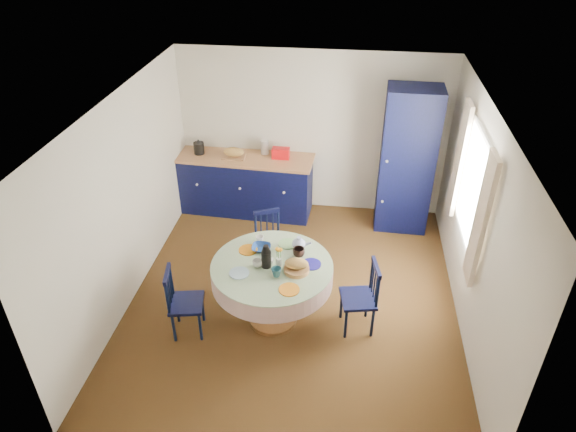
# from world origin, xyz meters

# --- Properties ---
(floor) EXTENTS (4.50, 4.50, 0.00)m
(floor) POSITION_xyz_m (0.00, 0.00, 0.00)
(floor) COLOR black
(floor) RESTS_ON ground
(ceiling) EXTENTS (4.50, 4.50, 0.00)m
(ceiling) POSITION_xyz_m (0.00, 0.00, 2.50)
(ceiling) COLOR white
(ceiling) RESTS_ON wall_back
(wall_back) EXTENTS (4.00, 0.02, 2.50)m
(wall_back) POSITION_xyz_m (0.00, 2.25, 1.25)
(wall_back) COLOR beige
(wall_back) RESTS_ON floor
(wall_left) EXTENTS (0.02, 4.50, 2.50)m
(wall_left) POSITION_xyz_m (-2.00, 0.00, 1.25)
(wall_left) COLOR beige
(wall_left) RESTS_ON floor
(wall_right) EXTENTS (0.02, 4.50, 2.50)m
(wall_right) POSITION_xyz_m (2.00, 0.00, 1.25)
(wall_right) COLOR beige
(wall_right) RESTS_ON floor
(window) EXTENTS (0.10, 1.74, 1.45)m
(window) POSITION_xyz_m (1.95, 0.30, 1.52)
(window) COLOR white
(window) RESTS_ON wall_right
(kitchen_counter) EXTENTS (2.13, 0.76, 1.18)m
(kitchen_counter) POSITION_xyz_m (-1.00, 1.96, 0.48)
(kitchen_counter) COLOR black
(kitchen_counter) RESTS_ON floor
(pantry_cabinet) EXTENTS (0.76, 0.56, 2.15)m
(pantry_cabinet) POSITION_xyz_m (1.40, 1.85, 1.07)
(pantry_cabinet) COLOR black
(pantry_cabinet) RESTS_ON floor
(dining_table) EXTENTS (1.36, 1.36, 1.11)m
(dining_table) POSITION_xyz_m (-0.19, -0.46, 0.70)
(dining_table) COLOR brown
(dining_table) RESTS_ON floor
(chair_left) EXTENTS (0.43, 0.45, 0.87)m
(chair_left) POSITION_xyz_m (-1.16, -0.76, 0.44)
(chair_left) COLOR black
(chair_left) RESTS_ON floor
(chair_far) EXTENTS (0.49, 0.48, 0.85)m
(chair_far) POSITION_xyz_m (-0.39, 0.53, 0.43)
(chair_far) COLOR black
(chair_far) RESTS_ON floor
(chair_right) EXTENTS (0.45, 0.47, 0.90)m
(chair_right) POSITION_xyz_m (0.82, -0.44, 0.45)
(chair_right) COLOR black
(chair_right) RESTS_ON floor
(mug_a) EXTENTS (0.11, 0.11, 0.09)m
(mug_a) POSITION_xyz_m (-0.35, -0.51, 0.87)
(mug_a) COLOR silver
(mug_a) RESTS_ON dining_table
(mug_b) EXTENTS (0.11, 0.11, 0.10)m
(mug_b) POSITION_xyz_m (-0.11, -0.65, 0.88)
(mug_b) COLOR #2A5E6A
(mug_b) RESTS_ON dining_table
(mug_c) EXTENTS (0.14, 0.14, 0.11)m
(mug_c) POSITION_xyz_m (0.08, -0.26, 0.88)
(mug_c) COLOR black
(mug_c) RESTS_ON dining_table
(mug_d) EXTENTS (0.10, 0.10, 0.09)m
(mug_d) POSITION_xyz_m (-0.40, -0.06, 0.87)
(mug_d) COLOR silver
(mug_d) RESTS_ON dining_table
(cobalt_bowl) EXTENTS (0.22, 0.22, 0.05)m
(cobalt_bowl) POSITION_xyz_m (-0.36, -0.20, 0.85)
(cobalt_bowl) COLOR navy
(cobalt_bowl) RESTS_ON dining_table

